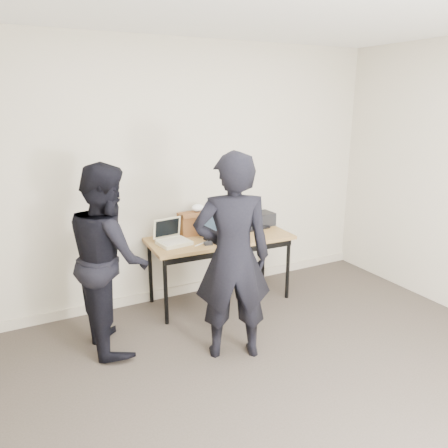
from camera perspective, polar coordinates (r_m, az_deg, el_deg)
room at (r=2.77m, az=13.61°, el=-0.42°), size 4.60×4.60×2.80m
desk at (r=4.59m, az=-0.50°, el=-2.44°), size 1.53×0.71×0.72m
laptop_beige at (r=4.39m, az=-6.76°, el=-1.94°), size 0.34×0.33×0.24m
laptop_center at (r=4.52m, az=-0.51°, el=-1.17°), size 0.39×0.38×0.26m
laptop_right at (r=4.93m, az=3.26°, el=0.27°), size 0.37×0.36×0.25m
leather_satchel at (r=4.66m, az=-3.74°, el=0.21°), size 0.37×0.19×0.25m
tissue at (r=4.63m, az=-3.46°, el=2.14°), size 0.15×0.12×0.08m
equipment_box at (r=5.01m, az=4.94°, el=0.68°), size 0.27×0.23×0.15m
power_brick at (r=4.33m, az=-2.08°, el=-2.54°), size 0.09×0.07×0.03m
cables at (r=4.62m, az=0.77°, el=-1.49°), size 0.97×0.42×0.01m
person_typist at (r=3.55m, az=1.12°, el=-4.44°), size 0.74×0.62×1.74m
person_observer at (r=3.85m, az=-14.81°, el=-4.25°), size 0.62×0.79×1.63m
baseboard at (r=5.02m, az=-4.38°, el=-8.29°), size 4.50×0.03×0.10m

